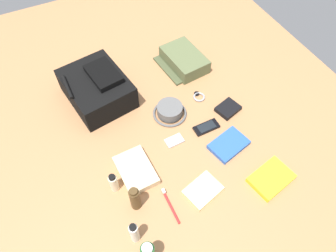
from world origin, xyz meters
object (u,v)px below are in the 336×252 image
paperback_novel (271,179)px  notepad (203,190)px  toiletry_pouch (184,60)px  bucket_hat (170,111)px  wristwatch (199,97)px  folded_towel (136,170)px  toothpaste_tube (134,233)px  cologne_bottle (135,199)px  lotion_bottle (114,183)px  media_player (175,140)px  backpack (97,88)px  cell_phone (206,127)px  travel_guidebook (229,145)px  toothbrush (169,203)px  wallet (228,109)px

paperback_novel → notepad: bearing=73.5°
toiletry_pouch → bucket_hat: 0.36m
wristwatch → folded_towel: (-0.26, 0.46, 0.01)m
bucket_hat → wristwatch: bucket_hat is taller
toothpaste_tube → cologne_bottle: 0.13m
folded_towel → lotion_bottle: bearing=105.6°
media_player → wristwatch: same height
backpack → folded_towel: backpack is taller
cologne_bottle → wristwatch: 0.66m
notepad → cell_phone: bearing=-48.2°
cell_phone → backpack: bearing=43.9°
toothpaste_tube → media_player: 0.48m
cologne_bottle → lotion_bottle: size_ratio=1.31×
lotion_bottle → cell_phone: (0.10, -0.51, -0.05)m
cologne_bottle → bucket_hat: bearing=-42.7°
wristwatch → travel_guidebook: bearing=175.7°
backpack → cologne_bottle: bearing=174.8°
notepad → folded_towel: size_ratio=0.75×
paperback_novel → toothbrush: 0.45m
wallet → notepad: (-0.32, 0.33, -0.00)m
media_player → notepad: size_ratio=0.57×
wristwatch → cologne_bottle: bearing=127.2°
toiletry_pouch → lotion_bottle: 0.81m
travel_guidebook → notepad: bearing=122.7°
wristwatch → notepad: (-0.46, 0.24, 0.00)m
media_player → wallet: bearing=-81.9°
notepad → backpack: bearing=2.6°
bucket_hat → paperback_novel: 0.57m
toothbrush → paperback_novel: bearing=-102.3°
bucket_hat → notepad: 0.44m
toothpaste_tube → media_player: size_ratio=1.63×
toothpaste_tube → notepad: size_ratio=0.93×
backpack → cell_phone: bearing=-136.1°
toiletry_pouch → cell_phone: size_ratio=2.21×
cologne_bottle → wallet: 0.67m
wristwatch → wallet: (-0.14, -0.09, 0.01)m
backpack → toiletry_pouch: (0.02, -0.51, -0.03)m
travel_guidebook → wallet: 0.21m
wallet → toiletry_pouch: bearing=-8.9°
backpack → cologne_bottle: 0.63m
bucket_hat → media_player: (-0.16, 0.05, -0.02)m
folded_towel → notepad: bearing=-133.4°
toothbrush → travel_guidebook: bearing=-70.7°
bucket_hat → cologne_bottle: bearing=137.3°
wristwatch → toothbrush: 0.60m
bucket_hat → folded_towel: size_ratio=0.85×
media_player → notepad: (-0.28, 0.01, 0.00)m
wallet → backpack: bearing=40.4°
travel_guidebook → cell_phone: 0.14m
cologne_bottle → wristwatch: bearing=-52.8°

